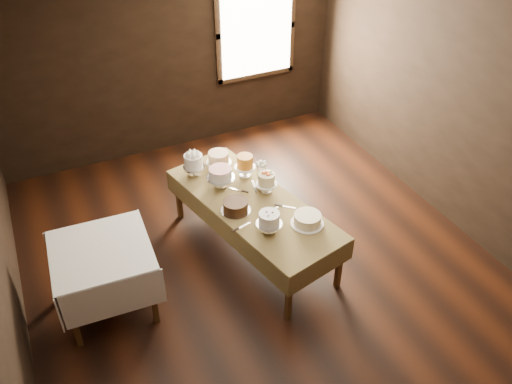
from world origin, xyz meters
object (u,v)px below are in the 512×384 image
object	(u,v)px
cake_chocolate	(236,206)
cake_server_d	(254,184)
cake_lattice	(221,178)
cake_flowers	(266,184)
cake_meringue	(194,165)
cake_server_c	(235,189)
cake_swirl	(269,223)
flower_vase	(261,182)
display_table	(253,206)
cake_cream	(307,220)
cake_server_b	(289,207)
side_table	(102,257)
cake_speckled	(219,158)
cake_server_e	(245,225)
cake_server_a	(273,210)
cake_caramel	(245,167)

from	to	relation	value
cake_chocolate	cake_server_d	size ratio (longest dim) A/B	1.55
cake_lattice	cake_flowers	distance (m)	0.53
cake_meringue	cake_server_c	size ratio (longest dim) A/B	1.28
cake_swirl	flower_vase	world-z (taller)	cake_swirl
display_table	cake_cream	world-z (taller)	cake_cream
cake_server_b	side_table	bearing A→B (deg)	-142.13
side_table	cake_meringue	xyz separation A→B (m)	(1.30, 0.96, 0.12)
cake_speckled	cake_server_e	world-z (taller)	cake_speckled
side_table	cake_server_d	size ratio (longest dim) A/B	4.11
cake_swirl	cake_speckled	bearing A→B (deg)	89.40
cake_server_a	cake_server_b	xyz separation A→B (m)	(0.18, -0.03, 0.00)
cake_flowers	cake_server_a	distance (m)	0.36
cake_speckled	cake_server_c	world-z (taller)	cake_speckled
display_table	cake_meringue	bearing A→B (deg)	116.61
display_table	flower_vase	distance (m)	0.33
cake_server_a	cake_server_e	bearing A→B (deg)	177.18
cake_server_b	flower_vase	xyz separation A→B (m)	(-0.11, 0.48, 0.06)
cake_swirl	cake_flowers	bearing A→B (deg)	66.11
cake_swirl	cake_server_b	size ratio (longest dim) A/B	1.26
cake_server_a	cake_server_c	distance (m)	0.57
side_table	cake_meringue	bearing A→B (deg)	36.35
side_table	cake_server_e	bearing A→B (deg)	-6.12
cake_speckled	flower_vase	xyz separation A→B (m)	(0.26, -0.66, -0.01)
cake_lattice	flower_vase	size ratio (longest dim) A/B	2.59
cake_caramel	cake_flowers	xyz separation A→B (m)	(0.09, -0.39, -0.01)
cake_chocolate	cake_speckled	bearing A→B (deg)	78.85
cake_flowers	side_table	bearing A→B (deg)	-171.55
cake_speckled	cake_server_a	size ratio (longest dim) A/B	1.31
cake_chocolate	side_table	bearing A→B (deg)	-175.74
cake_server_e	cake_cream	bearing A→B (deg)	-37.27
cake_lattice	flower_vase	distance (m)	0.46
cake_server_c	flower_vase	size ratio (longest dim) A/B	1.90
cake_cream	cake_server_c	distance (m)	0.99
display_table	cake_server_e	xyz separation A→B (m)	(-0.24, -0.33, 0.05)
cake_speckled	cake_server_e	xyz separation A→B (m)	(-0.20, -1.22, -0.07)
display_table	cake_server_d	world-z (taller)	cake_server_d
cake_server_e	flower_vase	bearing A→B (deg)	36.06
cake_chocolate	cake_swirl	size ratio (longest dim) A/B	1.23
cake_server_a	cake_server_c	size ratio (longest dim) A/B	1.00
display_table	side_table	size ratio (longest dim) A/B	2.41
cake_speckled	cake_lattice	bearing A→B (deg)	-108.98
cake_server_c	cake_server_e	bearing A→B (deg)	122.00
cake_flowers	flower_vase	distance (m)	0.12
cake_lattice	cake_flowers	world-z (taller)	cake_flowers
cake_lattice	cake_server_e	xyz separation A→B (m)	(-0.04, -0.75, -0.11)
cake_caramel	cake_server_e	xyz separation A→B (m)	(-0.38, -0.83, -0.12)
cake_speckled	cake_flowers	world-z (taller)	cake_flowers
side_table	cake_swirl	bearing A→B (deg)	-12.10
cake_lattice	cake_server_e	size ratio (longest dim) A/B	1.36
cake_chocolate	cake_swirl	xyz separation A→B (m)	(0.17, -0.46, 0.05)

